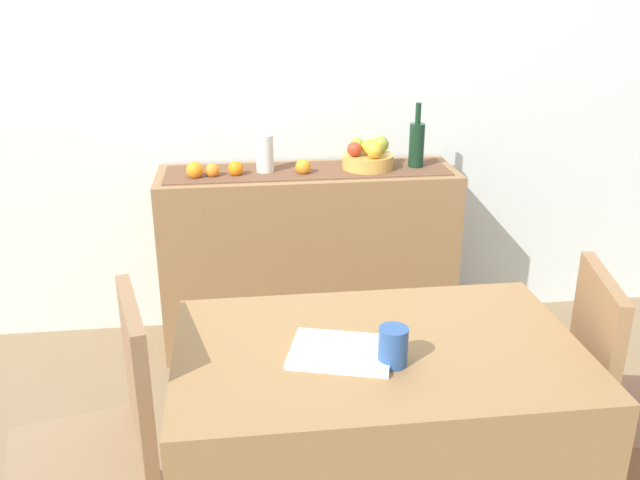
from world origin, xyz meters
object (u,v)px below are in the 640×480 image
at_px(sideboard_console, 308,258).
at_px(wine_bottle, 417,144).
at_px(coffee_cup, 393,346).
at_px(chair_by_corner, 628,456).
at_px(open_book, 341,352).
at_px(fruit_bowl, 368,161).
at_px(ceramic_vase, 265,154).
at_px(dining_table, 375,452).

xyz_separation_m(sideboard_console, wine_bottle, (0.52, 0.00, 0.55)).
height_order(coffee_cup, chair_by_corner, chair_by_corner).
bearing_deg(coffee_cup, open_book, 153.31).
bearing_deg(fruit_bowl, coffee_cup, -98.25).
distance_m(wine_bottle, coffee_cup, 1.57).
relative_size(ceramic_vase, open_book, 0.63).
height_order(wine_bottle, ceramic_vase, wine_bottle).
bearing_deg(chair_by_corner, ceramic_vase, 128.22).
distance_m(sideboard_console, dining_table, 1.40).
distance_m(fruit_bowl, chair_by_corner, 1.65).
height_order(dining_table, chair_by_corner, chair_by_corner).
distance_m(dining_table, coffee_cup, 0.44).
distance_m(fruit_bowl, wine_bottle, 0.24).
height_order(wine_bottle, coffee_cup, wine_bottle).
distance_m(wine_bottle, ceramic_vase, 0.71).
bearing_deg(ceramic_vase, coffee_cup, -79.94).
distance_m(open_book, coffee_cup, 0.15).
height_order(sideboard_console, coffee_cup, sideboard_console).
bearing_deg(chair_by_corner, coffee_cup, -172.77).
bearing_deg(dining_table, sideboard_console, 92.06).
distance_m(fruit_bowl, ceramic_vase, 0.48).
height_order(ceramic_vase, open_book, ceramic_vase).
bearing_deg(ceramic_vase, open_book, -84.67).
bearing_deg(wine_bottle, open_book, -112.09).
distance_m(sideboard_console, ceramic_vase, 0.56).
bearing_deg(sideboard_console, dining_table, -87.94).
height_order(wine_bottle, dining_table, wine_bottle).
height_order(open_book, chair_by_corner, chair_by_corner).
xyz_separation_m(sideboard_console, fruit_bowl, (0.28, 0.00, 0.48)).
relative_size(wine_bottle, ceramic_vase, 1.74).
height_order(wine_bottle, chair_by_corner, wine_bottle).
bearing_deg(fruit_bowl, open_book, -103.72).
xyz_separation_m(fruit_bowl, open_book, (-0.35, -1.43, -0.17)).
xyz_separation_m(fruit_bowl, chair_by_corner, (0.61, -1.39, -0.65)).
height_order(fruit_bowl, chair_by_corner, fruit_bowl).
xyz_separation_m(sideboard_console, dining_table, (0.05, -1.39, -0.07)).
xyz_separation_m(wine_bottle, chair_by_corner, (0.38, -1.39, -0.73)).
bearing_deg(chair_by_corner, open_book, -177.69).
relative_size(sideboard_console, ceramic_vase, 7.93).
xyz_separation_m(fruit_bowl, coffee_cup, (-0.22, -1.50, -0.12)).
bearing_deg(open_book, dining_table, 33.20).
distance_m(sideboard_console, chair_by_corner, 1.66).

